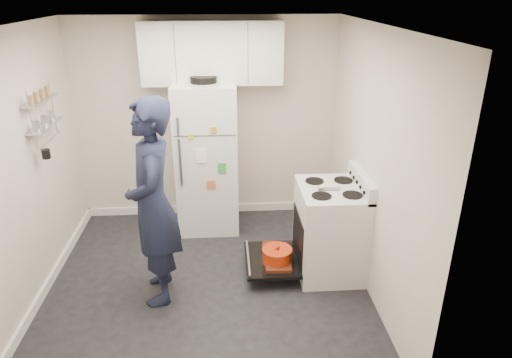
{
  "coord_description": "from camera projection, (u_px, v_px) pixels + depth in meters",
  "views": [
    {
      "loc": [
        0.23,
        -3.91,
        2.8
      ],
      "look_at": [
        0.51,
        0.2,
        1.05
      ],
      "focal_mm": 32.0,
      "sensor_mm": 36.0,
      "label": 1
    }
  ],
  "objects": [
    {
      "name": "room",
      "position": [
        199.0,
        172.0,
        4.22
      ],
      "size": [
        3.21,
        3.21,
        2.51
      ],
      "color": "black",
      "rests_on": "ground"
    },
    {
      "name": "electric_range",
      "position": [
        329.0,
        231.0,
        4.71
      ],
      "size": [
        0.66,
        0.76,
        1.1
      ],
      "color": "silver",
      "rests_on": "ground"
    },
    {
      "name": "open_oven_door",
      "position": [
        274.0,
        257.0,
        4.74
      ],
      "size": [
        0.55,
        0.7,
        0.23
      ],
      "color": "black",
      "rests_on": "ground"
    },
    {
      "name": "refrigerator",
      "position": [
        207.0,
        157.0,
        5.46
      ],
      "size": [
        0.72,
        0.74,
        1.87
      ],
      "color": "silver",
      "rests_on": "ground"
    },
    {
      "name": "upper_cabinets",
      "position": [
        212.0,
        53.0,
        5.17
      ],
      "size": [
        1.6,
        0.33,
        0.7
      ],
      "primitive_type": "cube",
      "color": "silver",
      "rests_on": "room"
    },
    {
      "name": "wall_shelf_rack",
      "position": [
        43.0,
        113.0,
        4.37
      ],
      "size": [
        0.14,
        0.6,
        0.61
      ],
      "color": "#B2B2B7",
      "rests_on": "room"
    },
    {
      "name": "person",
      "position": [
        153.0,
        204.0,
        4.13
      ],
      "size": [
        0.56,
        0.77,
        1.96
      ],
      "primitive_type": "imported",
      "rotation": [
        0.0,
        0.0,
        -1.44
      ],
      "color": "#171C34",
      "rests_on": "ground"
    }
  ]
}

